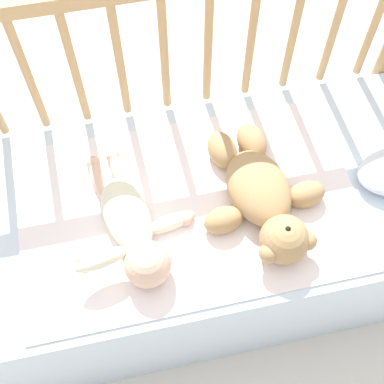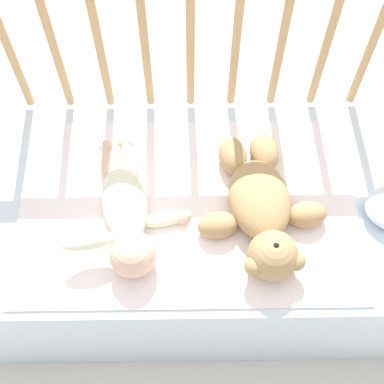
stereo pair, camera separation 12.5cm
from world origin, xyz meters
The scene contains 6 objects.
ground_plane centered at (0.00, 0.00, 0.00)m, with size 12.00×12.00×0.00m, color silver.
crib_mattress centered at (0.00, 0.00, 0.22)m, with size 1.29×0.59×0.44m.
crib_rail centered at (0.00, 0.32, 0.60)m, with size 1.29×0.04×0.85m.
blanket centered at (-0.01, -0.02, 0.44)m, with size 0.83×0.51×0.01m.
teddy_bear centered at (0.16, -0.05, 0.49)m, with size 0.31×0.41×0.12m.
baby centered at (-0.15, -0.06, 0.48)m, with size 0.30×0.40×0.11m.
Camera 2 is at (-0.01, -0.63, 1.60)m, focal length 50.00 mm.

